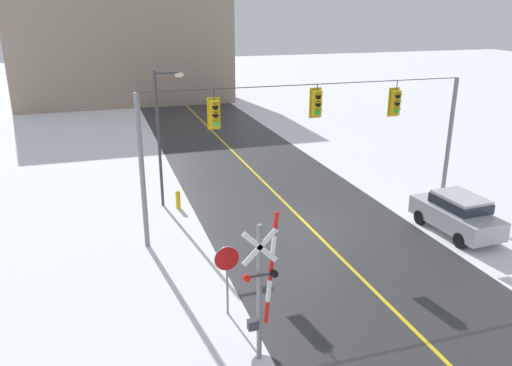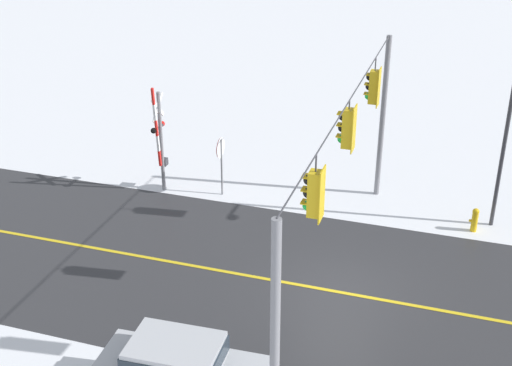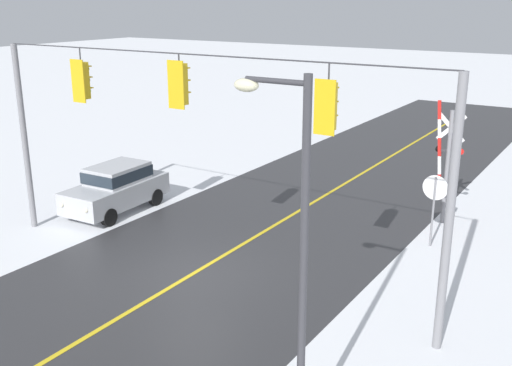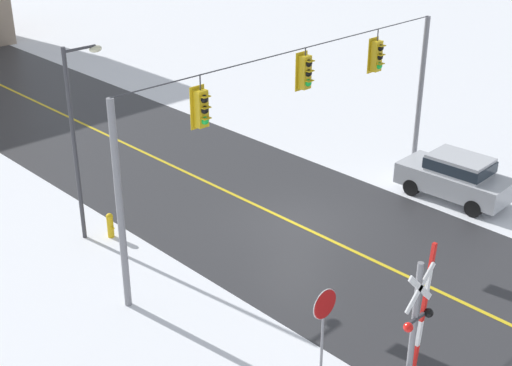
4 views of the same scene
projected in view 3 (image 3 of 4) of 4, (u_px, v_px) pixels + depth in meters
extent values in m
plane|color=white|center=(193.00, 274.00, 17.19)|extent=(160.00, 160.00, 0.00)
cylinder|color=gray|center=(449.00, 219.00, 12.68)|extent=(0.20, 0.20, 6.20)
cylinder|color=gray|center=(24.00, 139.00, 19.89)|extent=(0.20, 0.20, 6.20)
cylinder|color=#38383D|center=(186.00, 54.00, 15.37)|extent=(14.00, 0.04, 0.04)
cylinder|color=#38383D|center=(329.00, 73.00, 13.34)|extent=(0.04, 0.04, 0.44)
cube|color=gold|center=(328.00, 106.00, 13.56)|extent=(0.34, 0.28, 1.08)
cube|color=gold|center=(325.00, 107.00, 13.43)|extent=(0.52, 0.03, 1.26)
sphere|color=black|center=(331.00, 92.00, 13.59)|extent=(0.24, 0.24, 0.24)
cube|color=gold|center=(333.00, 87.00, 13.62)|extent=(0.26, 0.16, 0.03)
sphere|color=black|center=(331.00, 106.00, 13.68)|extent=(0.24, 0.24, 0.24)
cube|color=gold|center=(332.00, 101.00, 13.71)|extent=(0.26, 0.16, 0.03)
sphere|color=green|center=(330.00, 119.00, 13.78)|extent=(0.24, 0.24, 0.24)
cube|color=gold|center=(332.00, 115.00, 13.81)|extent=(0.26, 0.16, 0.03)
cylinder|color=#38383D|center=(179.00, 58.00, 15.53)|extent=(0.04, 0.04, 0.25)
cube|color=gold|center=(180.00, 84.00, 15.73)|extent=(0.34, 0.28, 1.08)
cube|color=gold|center=(176.00, 85.00, 15.60)|extent=(0.52, 0.03, 1.26)
sphere|color=black|center=(183.00, 71.00, 15.75)|extent=(0.24, 0.24, 0.24)
cube|color=gold|center=(185.00, 68.00, 15.78)|extent=(0.26, 0.16, 0.03)
sphere|color=black|center=(183.00, 84.00, 15.85)|extent=(0.24, 0.24, 0.24)
cube|color=gold|center=(185.00, 80.00, 15.88)|extent=(0.26, 0.16, 0.03)
sphere|color=green|center=(184.00, 96.00, 15.94)|extent=(0.24, 0.24, 0.24)
cube|color=gold|center=(185.00, 92.00, 15.97)|extent=(0.26, 0.16, 0.03)
cylinder|color=#38383D|center=(80.00, 55.00, 17.47)|extent=(0.04, 0.04, 0.42)
cube|color=gold|center=(82.00, 81.00, 17.69)|extent=(0.34, 0.28, 1.08)
cube|color=gold|center=(78.00, 81.00, 17.56)|extent=(0.52, 0.03, 1.26)
sphere|color=black|center=(85.00, 69.00, 17.72)|extent=(0.24, 0.24, 0.24)
cube|color=gold|center=(87.00, 66.00, 17.75)|extent=(0.26, 0.16, 0.03)
sphere|color=black|center=(86.00, 80.00, 17.81)|extent=(0.24, 0.24, 0.24)
cube|color=gold|center=(88.00, 77.00, 17.84)|extent=(0.26, 0.16, 0.03)
sphere|color=green|center=(87.00, 91.00, 17.91)|extent=(0.24, 0.24, 0.24)
cube|color=gold|center=(89.00, 88.00, 17.94)|extent=(0.26, 0.16, 0.03)
cylinder|color=gray|center=(433.00, 212.00, 18.79)|extent=(0.07, 0.07, 2.30)
cylinder|color=#B71414|center=(436.00, 188.00, 18.59)|extent=(0.76, 0.03, 0.76)
cylinder|color=white|center=(435.00, 188.00, 18.57)|extent=(0.80, 0.02, 0.80)
cylinder|color=gray|center=(447.00, 168.00, 20.57)|extent=(0.14, 0.14, 4.00)
cube|color=white|center=(451.00, 128.00, 20.20)|extent=(0.98, 0.04, 0.98)
cube|color=white|center=(451.00, 128.00, 20.20)|extent=(0.98, 0.04, 0.98)
cube|color=#38383D|center=(449.00, 151.00, 20.43)|extent=(0.80, 0.06, 0.08)
sphere|color=red|center=(461.00, 152.00, 20.28)|extent=(0.22, 0.22, 0.22)
sphere|color=black|center=(438.00, 149.00, 20.67)|extent=(0.22, 0.22, 0.22)
cube|color=red|center=(439.00, 183.00, 20.85)|extent=(0.16, 0.08, 0.65)
cube|color=white|center=(439.00, 165.00, 20.69)|extent=(0.16, 0.08, 0.65)
cube|color=red|center=(440.00, 147.00, 20.53)|extent=(0.16, 0.08, 0.65)
cube|color=white|center=(440.00, 129.00, 20.37)|extent=(0.16, 0.08, 0.65)
cube|color=red|center=(440.00, 110.00, 20.21)|extent=(0.16, 0.08, 0.65)
cube|color=#38383D|center=(450.00, 194.00, 20.74)|extent=(0.28, 0.20, 0.28)
cube|color=#B7BABF|center=(116.00, 193.00, 22.06)|extent=(1.96, 4.18, 0.80)
cube|color=#B7BABF|center=(117.00, 174.00, 21.97)|extent=(1.60, 2.20, 0.64)
cube|color=#232D38|center=(117.00, 174.00, 21.97)|extent=(1.64, 2.29, 0.40)
sphere|color=#EFEACC|center=(86.00, 211.00, 20.05)|extent=(0.16, 0.16, 0.16)
sphere|color=#EFEACC|center=(62.00, 205.00, 20.60)|extent=(0.16, 0.16, 0.16)
cylinder|color=black|center=(109.00, 217.00, 20.74)|extent=(0.25, 0.65, 0.64)
cylinder|color=black|center=(75.00, 209.00, 21.50)|extent=(0.25, 0.65, 0.64)
cylinder|color=black|center=(156.00, 197.00, 22.85)|extent=(0.25, 0.65, 0.64)
cylinder|color=black|center=(124.00, 191.00, 23.61)|extent=(0.25, 0.65, 0.64)
cylinder|color=#38383D|center=(303.00, 274.00, 9.80)|extent=(0.14, 0.14, 6.50)
cylinder|color=#38383D|center=(276.00, 81.00, 9.17)|extent=(1.10, 0.09, 0.09)
ellipsoid|color=beige|center=(246.00, 85.00, 9.48)|extent=(0.44, 0.28, 0.22)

